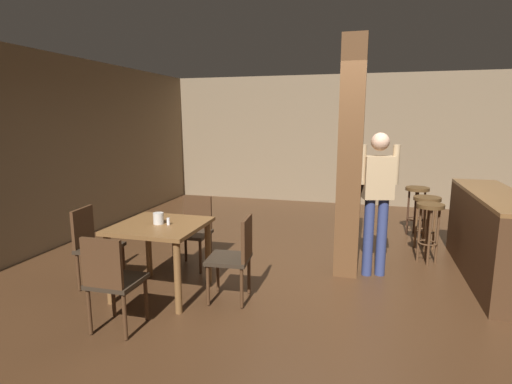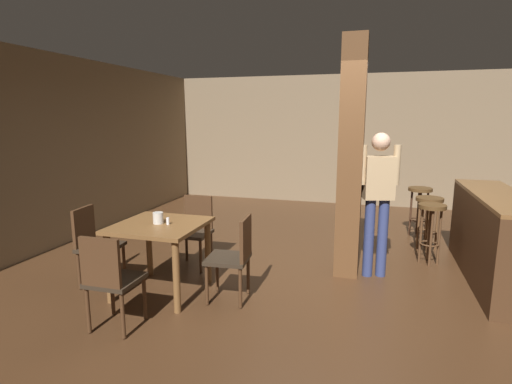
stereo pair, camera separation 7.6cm
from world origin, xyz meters
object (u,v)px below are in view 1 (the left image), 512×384
(chair_west, at_px, (94,243))
(bar_stool_near, at_px, (429,219))
(chair_north, at_px, (195,228))
(bar_stool_far, at_px, (417,199))
(chair_east, at_px, (236,254))
(salt_shaker, at_px, (168,221))
(napkin_cup, at_px, (158,218))
(bar_stool_mid, at_px, (426,209))
(standing_person, at_px, (377,194))
(dining_table, at_px, (160,236))
(bar_counter, at_px, (484,235))
(chair_south, at_px, (111,278))

(chair_west, height_order, bar_stool_near, chair_west)
(chair_north, distance_m, bar_stool_far, 3.64)
(chair_east, distance_m, chair_north, 1.15)
(salt_shaker, xyz_separation_m, bar_stool_far, (2.78, 3.07, -0.21))
(bar_stool_far, bearing_deg, bar_stool_near, -89.15)
(napkin_cup, height_order, bar_stool_mid, napkin_cup)
(standing_person, height_order, bar_stool_near, standing_person)
(chair_north, relative_size, bar_stool_mid, 1.16)
(salt_shaker, relative_size, bar_stool_mid, 0.10)
(bar_stool_far, bearing_deg, chair_north, -142.21)
(chair_west, bearing_deg, standing_person, 21.07)
(chair_north, bearing_deg, chair_east, -44.19)
(dining_table, height_order, bar_counter, bar_counter)
(salt_shaker, relative_size, standing_person, 0.04)
(chair_south, xyz_separation_m, bar_stool_mid, (2.96, 3.25, 0.08))
(dining_table, distance_m, chair_south, 0.87)
(salt_shaker, bearing_deg, bar_counter, 22.72)
(chair_south, distance_m, bar_stool_far, 4.88)
(dining_table, xyz_separation_m, salt_shaker, (0.11, -0.01, 0.18))
(napkin_cup, relative_size, salt_shaker, 1.61)
(dining_table, xyz_separation_m, chair_south, (-0.01, -0.86, -0.13))
(chair_north, height_order, bar_counter, bar_counter)
(dining_table, bearing_deg, napkin_cup, -172.85)
(chair_north, bearing_deg, dining_table, -91.07)
(chair_east, relative_size, standing_person, 0.52)
(chair_west, height_order, standing_person, standing_person)
(chair_south, bearing_deg, bar_stool_far, 53.51)
(napkin_cup, xyz_separation_m, bar_stool_far, (2.90, 3.06, -0.24))
(chair_east, distance_m, bar_stool_near, 2.70)
(chair_south, bearing_deg, bar_stool_mid, 47.64)
(chair_east, distance_m, bar_stool_mid, 3.17)
(salt_shaker, xyz_separation_m, bar_counter, (3.36, 1.40, -0.29))
(chair_west, bearing_deg, napkin_cup, 2.45)
(bar_stool_near, relative_size, bar_stool_far, 1.00)
(chair_west, height_order, bar_stool_mid, chair_west)
(napkin_cup, bearing_deg, chair_west, -177.55)
(chair_west, relative_size, chair_north, 1.00)
(bar_counter, bearing_deg, chair_south, -147.03)
(chair_south, height_order, bar_stool_mid, chair_south)
(bar_stool_near, bearing_deg, bar_stool_far, 90.85)
(bar_counter, height_order, bar_stool_far, bar_counter)
(salt_shaker, bearing_deg, chair_east, 3.48)
(dining_table, relative_size, bar_stool_mid, 1.18)
(chair_south, distance_m, bar_counter, 4.14)
(chair_west, bearing_deg, salt_shaker, 1.55)
(standing_person, height_order, bar_stool_far, standing_person)
(chair_south, bearing_deg, salt_shaker, 82.23)
(chair_west, bearing_deg, chair_south, -45.28)
(chair_west, distance_m, bar_stool_mid, 4.49)
(chair_east, distance_m, standing_person, 1.84)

